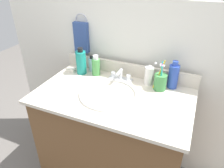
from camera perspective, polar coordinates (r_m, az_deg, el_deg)
name	(u,v)px	position (r m, az deg, el deg)	size (l,w,h in m)	color
vanity_cabinet	(113,142)	(1.55, 0.24, -15.30)	(0.91, 0.52, 0.76)	brown
countertop	(113,96)	(1.30, 0.28, -3.12)	(0.95, 0.57, 0.02)	beige
backsplash	(128,69)	(1.50, 4.36, 3.93)	(0.95, 0.02, 0.09)	beige
back_wall	(130,87)	(1.63, 4.84, -0.83)	(2.05, 0.04, 1.30)	white
towel_ring	(81,20)	(1.58, -8.19, 16.55)	(0.10, 0.10, 0.01)	silver
hand_towel	(81,38)	(1.60, -8.21, 12.23)	(0.11, 0.04, 0.22)	#334C8C
sink_basin	(109,98)	(1.31, -0.86, -3.88)	(0.36, 0.36, 0.11)	white
faucet	(120,76)	(1.44, 2.27, 2.03)	(0.16, 0.10, 0.08)	silver
bottle_mouthwash_teal	(81,62)	(1.52, -8.27, 5.84)	(0.07, 0.07, 0.19)	teal
bottle_shampoo_blue	(173,76)	(1.38, 16.11, 2.10)	(0.06, 0.06, 0.18)	#2D4CB2
bottle_toner_green	(96,66)	(1.50, -4.32, 4.79)	(0.06, 0.06, 0.15)	#4C9E4C
bottle_gel_clear	(92,64)	(1.57, -5.41, 5.34)	(0.05, 0.05, 0.11)	silver
bottle_lotion_white	(149,75)	(1.40, 9.88, 2.38)	(0.06, 0.06, 0.14)	white
cup_green	(160,81)	(1.35, 12.76, 0.68)	(0.08, 0.08, 0.20)	#3F8C47
soap_bar	(71,70)	(1.59, -10.88, 3.81)	(0.06, 0.04, 0.02)	white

